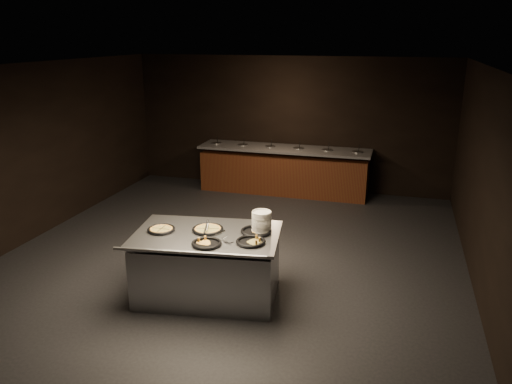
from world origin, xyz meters
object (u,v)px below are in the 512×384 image
plate_stack (262,222)px  pan_veggie_whole (161,229)px  serving_counter (208,266)px  pan_cheese_whole (208,229)px

plate_stack → pan_veggie_whole: plate_stack is taller
serving_counter → pan_cheese_whole: bearing=93.6°
serving_counter → pan_cheese_whole: size_ratio=4.93×
pan_cheese_whole → plate_stack: bearing=14.7°
plate_stack → pan_cheese_whole: 0.71m
serving_counter → pan_veggie_whole: pan_veggie_whole is taller
pan_veggie_whole → pan_cheese_whole: 0.60m
plate_stack → pan_veggie_whole: bearing=-164.3°
plate_stack → pan_cheese_whole: bearing=-165.3°
serving_counter → pan_veggie_whole: 0.77m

